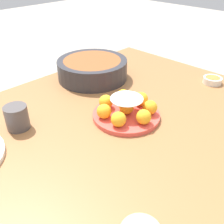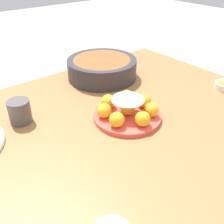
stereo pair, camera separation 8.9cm
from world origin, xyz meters
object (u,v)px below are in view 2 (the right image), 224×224
(sauce_bowl, at_px, (224,85))
(cake_plate, at_px, (127,111))
(dining_table, at_px, (97,146))
(serving_bowl, at_px, (102,68))
(cup_far, at_px, (20,111))

(sauce_bowl, bearing_deg, cake_plate, 169.38)
(dining_table, xyz_separation_m, serving_bowl, (0.25, 0.30, 0.14))
(cake_plate, height_order, cup_far, cake_plate)
(dining_table, xyz_separation_m, sauce_bowl, (0.59, -0.12, 0.10))
(cake_plate, relative_size, cup_far, 2.92)
(dining_table, relative_size, serving_bowl, 4.52)
(sauce_bowl, bearing_deg, serving_bowl, 128.55)
(cup_far, bearing_deg, sauce_bowl, -21.36)
(serving_bowl, xyz_separation_m, sauce_bowl, (0.34, -0.42, -0.03))
(dining_table, height_order, cake_plate, cake_plate)
(cake_plate, bearing_deg, serving_bowl, 67.13)
(serving_bowl, distance_m, sauce_bowl, 0.54)
(cup_far, bearing_deg, cake_plate, -35.52)
(cake_plate, bearing_deg, sauce_bowl, -10.62)
(serving_bowl, bearing_deg, cake_plate, -112.87)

